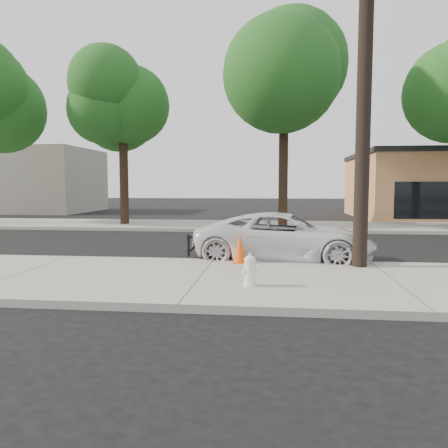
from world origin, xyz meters
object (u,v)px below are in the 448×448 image
Objects in this scene: fire_hydrant at (250,271)px; traffic_cone at (240,249)px; utility_pole at (365,72)px; police_cruiser at (284,237)px.

fire_hydrant is 0.81× the size of traffic_cone.
utility_pole is at bearing 19.81° from fire_hydrant.
utility_pole is 5.47m from fire_hydrant.
traffic_cone is at bearing 75.29° from fire_hydrant.
utility_pole is 4.59m from police_cruiser.
fire_hydrant is at bearing -81.37° from traffic_cone.
traffic_cone is at bearing 140.11° from police_cruiser.
police_cruiser is at bearing 45.21° from traffic_cone.
police_cruiser is at bearing 55.19° from fire_hydrant.
utility_pole is 5.10m from traffic_cone.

